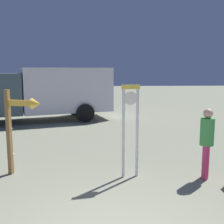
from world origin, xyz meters
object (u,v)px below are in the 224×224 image
at_px(standing_clock, 130,123).
at_px(person_near_clock, 207,140).
at_px(arrow_sign, 20,119).
at_px(box_truck_near, 50,91).

height_order(standing_clock, person_near_clock, standing_clock).
relative_size(standing_clock, arrow_sign, 1.06).
distance_m(arrow_sign, person_near_clock, 4.44).
bearing_deg(person_near_clock, standing_clock, 173.78).
xyz_separation_m(person_near_clock, box_truck_near, (-4.97, 7.95, 0.55)).
distance_m(arrow_sign, box_truck_near, 7.58).
relative_size(standing_clock, box_truck_near, 0.32).
height_order(standing_clock, arrow_sign, standing_clock).
height_order(arrow_sign, person_near_clock, arrow_sign).
bearing_deg(box_truck_near, standing_clock, -67.60).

